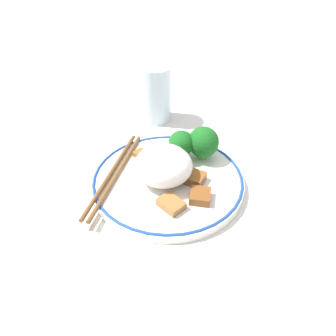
{
  "coord_description": "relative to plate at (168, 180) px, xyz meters",
  "views": [
    {
      "loc": [
        0.08,
        -0.39,
        0.35
      ],
      "look_at": [
        0.0,
        0.0,
        0.03
      ],
      "focal_mm": 35.0,
      "sensor_mm": 36.0,
      "label": 1
    }
  ],
  "objects": [
    {
      "name": "drinking_glass",
      "position": [
        -0.07,
        0.2,
        0.05
      ],
      "size": [
        0.06,
        0.06,
        0.11
      ],
      "color": "silver",
      "rests_on": "ground_plane"
    },
    {
      "name": "meat_near_left",
      "position": [
        -0.05,
        0.04,
        0.01
      ],
      "size": [
        0.04,
        0.03,
        0.01
      ],
      "color": "#995B28",
      "rests_on": "plate"
    },
    {
      "name": "rice_mound",
      "position": [
        -0.01,
        -0.01,
        0.03
      ],
      "size": [
        0.09,
        0.08,
        0.06
      ],
      "color": "white",
      "rests_on": "plate"
    },
    {
      "name": "meat_near_right",
      "position": [
        0.02,
        -0.06,
        0.01
      ],
      "size": [
        0.05,
        0.04,
        0.01
      ],
      "color": "#9E6633",
      "rests_on": "plate"
    },
    {
      "name": "broccoli_back_left",
      "position": [
        0.05,
        0.07,
        0.04
      ],
      "size": [
        0.05,
        0.05,
        0.06
      ],
      "color": "#72AD4C",
      "rests_on": "plate"
    },
    {
      "name": "meat_near_front",
      "position": [
        0.06,
        -0.04,
        0.01
      ],
      "size": [
        0.03,
        0.03,
        0.01
      ],
      "color": "brown",
      "rests_on": "plate"
    },
    {
      "name": "plate",
      "position": [
        0.0,
        0.0,
        0.0
      ],
      "size": [
        0.24,
        0.24,
        0.02
      ],
      "color": "white",
      "rests_on": "ground_plane"
    },
    {
      "name": "ground_plane",
      "position": [
        0.0,
        0.0,
        -0.01
      ],
      "size": [
        3.0,
        3.0,
        0.0
      ],
      "primitive_type": "plane",
      "color": "silver"
    },
    {
      "name": "chopsticks",
      "position": [
        -0.09,
        -0.01,
        0.01
      ],
      "size": [
        0.03,
        0.21,
        0.01
      ],
      "color": "brown",
      "rests_on": "plate"
    },
    {
      "name": "broccoli_back_center",
      "position": [
        0.01,
        0.05,
        0.04
      ],
      "size": [
        0.04,
        0.04,
        0.05
      ],
      "color": "#72AD4C",
      "rests_on": "plate"
    },
    {
      "name": "meat_near_back",
      "position": [
        0.04,
        0.0,
        0.01
      ],
      "size": [
        0.03,
        0.04,
        0.01
      ],
      "color": "brown",
      "rests_on": "plate"
    }
  ]
}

